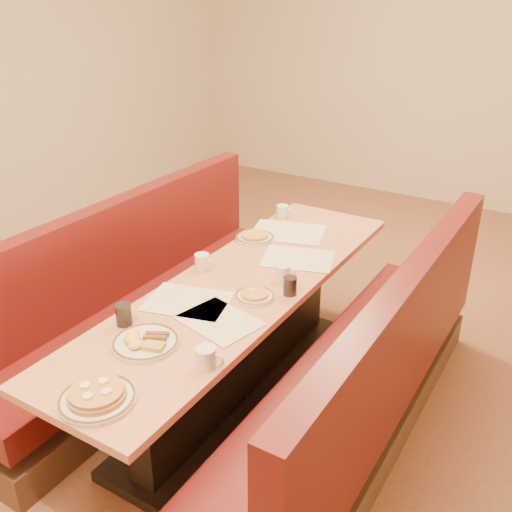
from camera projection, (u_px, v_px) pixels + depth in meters
The scene contains 19 objects.
ground at pixel (243, 395), 3.38m from camera, with size 8.00×8.00×0.00m, color #9E6647.
room_envelope at pixel (239, 50), 2.55m from camera, with size 6.04×8.04×2.82m.
diner_table at pixel (242, 342), 3.22m from camera, with size 0.70×2.50×0.75m.
booth_left at pixel (144, 309), 3.57m from camera, with size 0.55×2.50×1.05m.
booth_right at pixel (364, 387), 2.88m from camera, with size 0.55×2.50×1.05m.
placemat_near_left at pixel (188, 301), 2.87m from camera, with size 0.41×0.30×0.00m, color beige.
placemat_near_right at pixel (219, 321), 2.71m from camera, with size 0.37×0.28×0.00m, color beige.
placemat_far_left at pixel (288, 232), 3.68m from camera, with size 0.46×0.34×0.00m, color beige.
placemat_far_right at pixel (298, 259), 3.32m from camera, with size 0.40×0.30×0.00m, color beige.
pancake_plate at pixel (97, 397), 2.17m from camera, with size 0.30×0.30×0.07m.
eggs_plate at pixel (144, 342), 2.52m from camera, with size 0.30×0.30×0.06m.
extra_plate_mid at pixel (255, 295), 2.91m from camera, with size 0.20×0.20×0.04m.
extra_plate_far at pixel (255, 237), 3.58m from camera, with size 0.24×0.24×0.05m.
coffee_mug_a at pixel (207, 358), 2.36m from camera, with size 0.12×0.09×0.09m.
coffee_mug_b at pixel (203, 261), 3.19m from camera, with size 0.12×0.08×0.09m.
coffee_mug_c at pixel (283, 272), 3.07m from camera, with size 0.11×0.08×0.09m.
coffee_mug_d at pixel (283, 211), 3.90m from camera, with size 0.12×0.08×0.09m.
soda_tumbler_near at pixel (124, 315), 2.66m from camera, with size 0.08×0.08×0.10m.
soda_tumbler_mid at pixel (290, 286), 2.92m from camera, with size 0.07×0.07×0.10m.
Camera 1 is at (1.48, -2.26, 2.19)m, focal length 40.00 mm.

